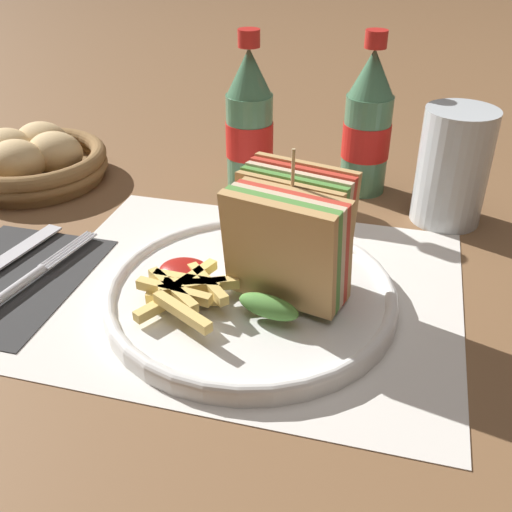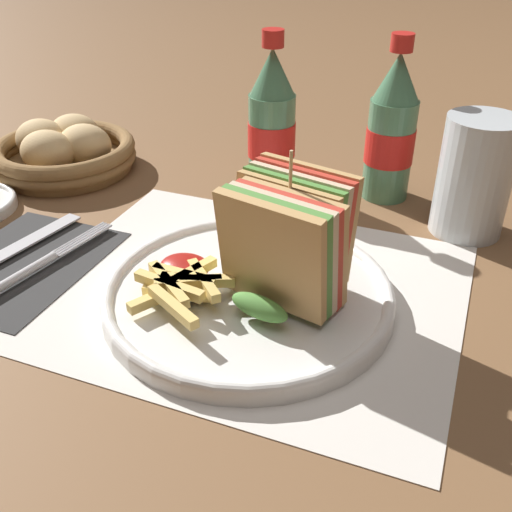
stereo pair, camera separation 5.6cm
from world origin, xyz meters
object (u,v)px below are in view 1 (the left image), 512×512
at_px(bread_basket, 32,160).
at_px(coke_bottle_far, 367,126).
at_px(club_sandwich, 290,238).
at_px(fork, 15,288).
at_px(plate_main, 251,294).
at_px(glass_near, 453,167).
at_px(coke_bottle_near, 249,125).

bearing_deg(bread_basket, coke_bottle_far, 10.61).
xyz_separation_m(club_sandwich, fork, (-0.25, -0.06, -0.06)).
bearing_deg(coke_bottle_far, plate_main, -104.82).
bearing_deg(fork, glass_near, 43.57).
bearing_deg(coke_bottle_far, bread_basket, -169.39).
distance_m(fork, glass_near, 0.48).
bearing_deg(glass_near, coke_bottle_far, 151.24).
xyz_separation_m(plate_main, coke_bottle_far, (0.07, 0.28, 0.07)).
distance_m(plate_main, glass_near, 0.29).
xyz_separation_m(club_sandwich, bread_basket, (-0.38, 0.19, -0.04)).
bearing_deg(coke_bottle_near, club_sandwich, -66.52).
xyz_separation_m(fork, coke_bottle_near, (0.15, 0.29, 0.08)).
bearing_deg(glass_near, club_sandwich, -124.44).
bearing_deg(fork, club_sandwich, 22.49).
bearing_deg(glass_near, fork, -146.19).
height_order(fork, coke_bottle_far, coke_bottle_far).
bearing_deg(coke_bottle_near, coke_bottle_far, 12.97).
bearing_deg(coke_bottle_far, glass_near, -28.76).
distance_m(coke_bottle_near, glass_near, 0.25).
bearing_deg(coke_bottle_near, plate_main, -74.52).
relative_size(coke_bottle_near, bread_basket, 1.02).
bearing_deg(coke_bottle_near, glass_near, -5.66).
height_order(plate_main, coke_bottle_near, coke_bottle_near).
xyz_separation_m(fork, bread_basket, (-0.13, 0.24, 0.02)).
relative_size(fork, glass_near, 1.47).
bearing_deg(plate_main, bread_basket, 150.76).
bearing_deg(bread_basket, fork, -61.60).
bearing_deg(coke_bottle_far, fork, -132.34).
bearing_deg(fork, bread_basket, 128.16).
height_order(club_sandwich, bread_basket, club_sandwich).
distance_m(plate_main, fork, 0.22).
distance_m(club_sandwich, coke_bottle_far, 0.27).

